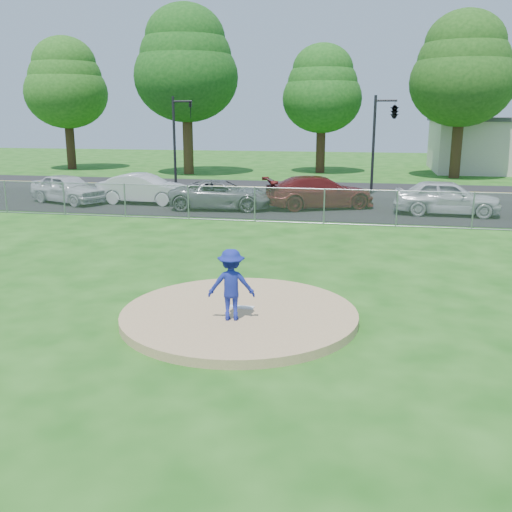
{
  "coord_description": "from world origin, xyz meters",
  "views": [
    {
      "loc": [
        2.73,
        -12.03,
        4.57
      ],
      "look_at": [
        0.0,
        2.0,
        1.0
      ],
      "focal_mm": 40.0,
      "sensor_mm": 36.0,
      "label": 1
    }
  ],
  "objects": [
    {
      "name": "street",
      "position": [
        0.0,
        24.0,
        0.0
      ],
      "size": [
        60.0,
        7.0,
        0.01
      ],
      "primitive_type": "cube",
      "color": "black",
      "rests_on": "ground"
    },
    {
      "name": "tree_left",
      "position": [
        -11.0,
        31.0,
        8.24
      ],
      "size": [
        7.84,
        7.84,
        12.53
      ],
      "color": "#3D2A16",
      "rests_on": "ground"
    },
    {
      "name": "pitchers_mound",
      "position": [
        0.0,
        0.0,
        0.1
      ],
      "size": [
        5.4,
        5.4,
        0.2
      ],
      "primitive_type": "cylinder",
      "color": "tan",
      "rests_on": "ground"
    },
    {
      "name": "tree_center",
      "position": [
        -1.0,
        34.0,
        6.47
      ],
      "size": [
        6.16,
        6.16,
        9.84
      ],
      "color": "#361F13",
      "rests_on": "ground"
    },
    {
      "name": "pitcher",
      "position": [
        -0.05,
        -0.56,
        0.99
      ],
      "size": [
        1.11,
        0.77,
        1.57
      ],
      "primitive_type": "imported",
      "rotation": [
        0.0,
        0.0,
        3.33
      ],
      "color": "navy",
      "rests_on": "pitchers_mound"
    },
    {
      "name": "parked_car_silver",
      "position": [
        -12.67,
        15.37,
        0.77
      ],
      "size": [
        4.8,
        3.36,
        1.52
      ],
      "primitive_type": "imported",
      "rotation": [
        0.0,
        0.0,
        1.18
      ],
      "color": "silver",
      "rests_on": "parking_lot"
    },
    {
      "name": "tree_far_left",
      "position": [
        -22.0,
        33.0,
        7.06
      ],
      "size": [
        6.72,
        6.72,
        10.74
      ],
      "color": "#331E12",
      "rests_on": "ground"
    },
    {
      "name": "pitching_rubber",
      "position": [
        0.0,
        0.2,
        0.22
      ],
      "size": [
        0.6,
        0.15,
        0.04
      ],
      "primitive_type": "cube",
      "color": "white",
      "rests_on": "pitchers_mound"
    },
    {
      "name": "chain_link_fence",
      "position": [
        0.0,
        12.0,
        0.75
      ],
      "size": [
        40.0,
        0.06,
        1.5
      ],
      "primitive_type": "cube",
      "color": "gray",
      "rests_on": "ground"
    },
    {
      "name": "parked_car_pearl",
      "position": [
        6.4,
        15.43,
        0.82
      ],
      "size": [
        4.84,
        2.09,
        1.62
      ],
      "primitive_type": "imported",
      "rotation": [
        0.0,
        0.0,
        1.53
      ],
      "color": "silver",
      "rests_on": "parking_lot"
    },
    {
      "name": "parked_car_white",
      "position": [
        -8.69,
        15.95,
        0.78
      ],
      "size": [
        4.73,
        1.78,
        1.54
      ],
      "primitive_type": "imported",
      "rotation": [
        0.0,
        0.0,
        1.54
      ],
      "color": "silver",
      "rests_on": "parking_lot"
    },
    {
      "name": "traffic_cone",
      "position": [
        -5.06,
        15.0,
        0.35
      ],
      "size": [
        0.35,
        0.35,
        0.69
      ],
      "primitive_type": "cone",
      "color": "#E63B0C",
      "rests_on": "parking_lot"
    },
    {
      "name": "ground",
      "position": [
        0.0,
        10.0,
        0.0
      ],
      "size": [
        120.0,
        120.0,
        0.0
      ],
      "primitive_type": "plane",
      "color": "#174E11",
      "rests_on": "ground"
    },
    {
      "name": "parked_car_gray",
      "position": [
        -4.27,
        15.02,
        0.71
      ],
      "size": [
        5.21,
        2.71,
        1.4
      ],
      "primitive_type": "imported",
      "rotation": [
        0.0,
        0.0,
        1.65
      ],
      "color": "slate",
      "rests_on": "parking_lot"
    },
    {
      "name": "tree_right",
      "position": [
        9.0,
        32.0,
        7.65
      ],
      "size": [
        7.28,
        7.28,
        11.63
      ],
      "color": "#352313",
      "rests_on": "ground"
    },
    {
      "name": "traffic_signal_left",
      "position": [
        -8.76,
        22.0,
        3.36
      ],
      "size": [
        1.28,
        0.2,
        5.6
      ],
      "color": "black",
      "rests_on": "ground"
    },
    {
      "name": "traffic_signal_center",
      "position": [
        3.97,
        22.0,
        4.61
      ],
      "size": [
        1.42,
        2.48,
        5.6
      ],
      "color": "black",
      "rests_on": "ground"
    },
    {
      "name": "parked_car_darkred",
      "position": [
        0.44,
        16.22,
        0.8
      ],
      "size": [
        5.91,
        4.21,
        1.59
      ],
      "primitive_type": "imported",
      "rotation": [
        0.0,
        0.0,
        1.98
      ],
      "color": "#5C1717",
      "rests_on": "parking_lot"
    },
    {
      "name": "parking_lot",
      "position": [
        0.0,
        16.5,
        0.01
      ],
      "size": [
        50.0,
        8.0,
        0.01
      ],
      "primitive_type": "cube",
      "color": "black",
      "rests_on": "ground"
    }
  ]
}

